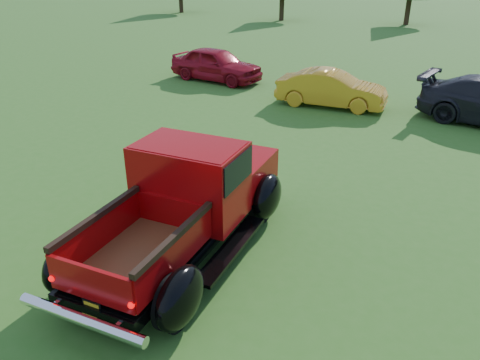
{
  "coord_description": "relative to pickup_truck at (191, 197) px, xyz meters",
  "views": [
    {
      "loc": [
        2.92,
        -6.16,
        4.56
      ],
      "look_at": [
        -0.43,
        0.2,
        1.1
      ],
      "focal_mm": 35.0,
      "sensor_mm": 36.0,
      "label": 1
    }
  ],
  "objects": [
    {
      "name": "ground",
      "position": [
        1.08,
        0.34,
        -0.86
      ],
      "size": [
        120.0,
        120.0,
        0.0
      ],
      "primitive_type": "plane",
      "color": "#31621C",
      "rests_on": "ground"
    },
    {
      "name": "pickup_truck",
      "position": [
        0.0,
        0.0,
        0.0
      ],
      "size": [
        2.57,
        5.02,
        1.82
      ],
      "rotation": [
        0.0,
        0.0,
        0.06
      ],
      "color": "black",
      "rests_on": "ground"
    },
    {
      "name": "show_car_red",
      "position": [
        -5.6,
        10.35,
        -0.22
      ],
      "size": [
        3.94,
        1.9,
        1.3
      ],
      "primitive_type": "imported",
      "rotation": [
        0.0,
        0.0,
        1.47
      ],
      "color": "maroon",
      "rests_on": "ground"
    },
    {
      "name": "show_car_yellow",
      "position": [
        -0.42,
        9.03,
        -0.28
      ],
      "size": [
        3.66,
        1.55,
        1.18
      ],
      "primitive_type": "imported",
      "rotation": [
        0.0,
        0.0,
        1.66
      ],
      "color": "orange",
      "rests_on": "ground"
    }
  ]
}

